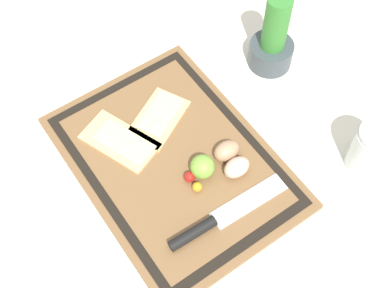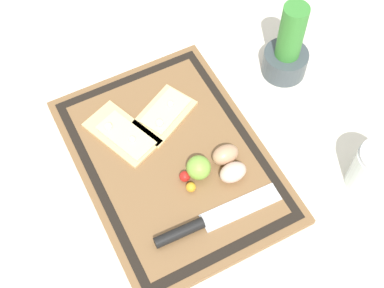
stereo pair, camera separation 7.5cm
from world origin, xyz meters
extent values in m
plane|color=silver|center=(0.00, 0.00, 0.00)|extent=(6.00, 6.00, 0.00)
cube|color=brown|center=(0.00, 0.00, 0.01)|extent=(0.51, 0.37, 0.02)
cube|color=black|center=(0.00, 0.00, 0.02)|extent=(0.48, 0.34, 0.00)
cube|color=brown|center=(0.00, 0.00, 0.02)|extent=(0.44, 0.30, 0.00)
cube|color=#DBBC7F|center=(-0.10, -0.07, 0.02)|extent=(0.18, 0.14, 0.01)
cube|color=beige|center=(-0.09, -0.07, 0.03)|extent=(0.14, 0.10, 0.00)
sphere|color=silver|center=(-0.12, -0.09, 0.03)|extent=(0.02, 0.02, 0.02)
sphere|color=silver|center=(-0.07, -0.06, 0.03)|extent=(0.01, 0.01, 0.01)
cube|color=#DBBC7F|center=(-0.10, 0.03, 0.02)|extent=(0.14, 0.17, 0.01)
cube|color=beige|center=(-0.11, 0.04, 0.03)|extent=(0.10, 0.13, 0.00)
sphere|color=silver|center=(-0.08, 0.01, 0.03)|extent=(0.02, 0.02, 0.02)
sphere|color=silver|center=(-0.11, 0.05, 0.03)|extent=(0.01, 0.01, 0.01)
cube|color=silver|center=(0.16, 0.07, 0.02)|extent=(0.05, 0.17, 0.00)
cylinder|color=black|center=(0.16, -0.06, 0.03)|extent=(0.03, 0.10, 0.02)
ellipsoid|color=tan|center=(0.06, 0.09, 0.04)|extent=(0.04, 0.06, 0.04)
ellipsoid|color=beige|center=(0.10, 0.09, 0.04)|extent=(0.04, 0.06, 0.04)
sphere|color=#7FB742|center=(0.06, 0.03, 0.04)|extent=(0.05, 0.05, 0.05)
sphere|color=red|center=(0.06, 0.00, 0.03)|extent=(0.02, 0.02, 0.02)
sphere|color=gold|center=(0.08, 0.00, 0.03)|extent=(0.02, 0.02, 0.02)
cylinder|color=#3D474C|center=(-0.10, 0.34, 0.03)|extent=(0.10, 0.10, 0.06)
cylinder|color=#388433|center=(-0.10, 0.34, 0.11)|extent=(0.06, 0.06, 0.17)
cylinder|color=silver|center=(0.23, 0.33, 0.05)|extent=(0.09, 0.09, 0.10)
cylinder|color=#D16023|center=(0.23, 0.33, 0.02)|extent=(0.07, 0.07, 0.04)
cylinder|color=silver|center=(0.23, 0.33, 0.11)|extent=(0.08, 0.08, 0.01)
camera|label=1|loc=(0.47, -0.28, 0.98)|focal=50.00mm
camera|label=2|loc=(0.51, -0.22, 0.98)|focal=50.00mm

